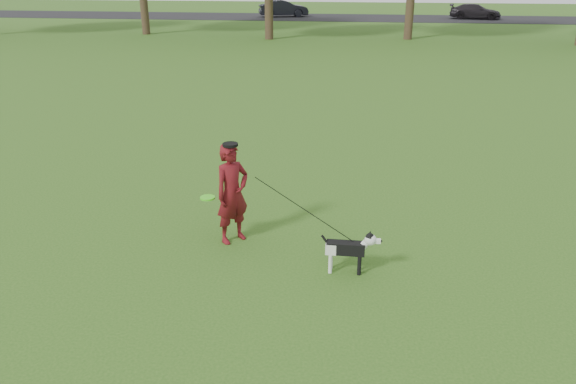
# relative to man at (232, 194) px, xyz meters

# --- Properties ---
(ground) EXTENTS (120.00, 120.00, 0.00)m
(ground) POSITION_rel_man_xyz_m (0.50, -0.13, -0.80)
(ground) COLOR #285116
(ground) RESTS_ON ground
(road) EXTENTS (120.00, 7.00, 0.02)m
(road) POSITION_rel_man_xyz_m (0.50, 39.87, -0.79)
(road) COLOR black
(road) RESTS_ON ground
(man) EXTENTS (0.68, 0.69, 1.60)m
(man) POSITION_rel_man_xyz_m (0.00, 0.00, 0.00)
(man) COLOR #590C1B
(man) RESTS_ON ground
(dog) EXTENTS (0.86, 0.17, 0.65)m
(dog) POSITION_rel_man_xyz_m (1.85, -0.78, -0.40)
(dog) COLOR black
(dog) RESTS_ON ground
(car_mid) EXTENTS (4.21, 2.46, 1.31)m
(car_mid) POSITION_rel_man_xyz_m (-4.64, 39.87, -0.13)
(car_mid) COLOR black
(car_mid) RESTS_ON road
(car_right) EXTENTS (4.14, 2.27, 1.14)m
(car_right) POSITION_rel_man_xyz_m (10.60, 39.87, -0.21)
(car_right) COLOR black
(car_right) RESTS_ON road
(man_held_items) EXTENTS (2.45, 0.89, 1.18)m
(man_held_items) POSITION_rel_man_xyz_m (1.17, -0.41, -0.03)
(man_held_items) COLOR #48E31C
(man_held_items) RESTS_ON ground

